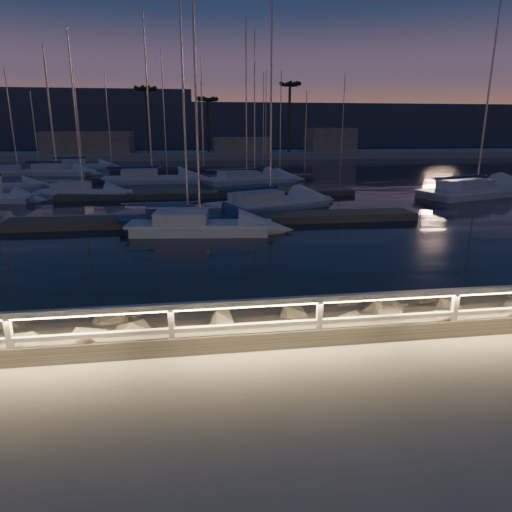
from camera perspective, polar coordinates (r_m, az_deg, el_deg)
The scene contains 20 objects.
ground at distance 9.58m, azimuth 1.92°, elevation -11.26°, with size 400.00×400.00×0.00m, color gray.
harbor_water at distance 40.01m, azimuth -6.07°, elevation 7.92°, with size 400.00×440.00×0.60m.
guard_rail at distance 9.25m, azimuth 1.54°, elevation -7.01°, with size 44.11×0.12×1.06m.
floating_docks at distance 41.21m, azimuth -6.17°, elevation 8.93°, with size 22.00×36.00×0.40m.
far_shore at distance 82.57m, azimuth -7.49°, elevation 12.68°, with size 160.00×14.00×5.20m.
palm_left at distance 80.88m, azimuth -13.64°, elevation 19.32°, with size 3.00×3.00×11.20m.
palm_center at distance 81.61m, azimuth -6.12°, elevation 18.65°, with size 3.00×3.00×9.70m.
palm_right at distance 82.57m, azimuth 4.26°, elevation 20.22°, with size 3.00×3.00×12.20m.
distant_hills at distance 143.58m, azimuth -17.15°, elevation 15.11°, with size 230.00×37.50×18.00m.
sailboat_b at distance 22.43m, azimuth -7.49°, elevation 3.85°, with size 7.18×2.90×11.90m.
sailboat_c at distance 29.14m, azimuth 1.41°, elevation 6.73°, with size 8.51×5.51×14.12m.
sailboat_f at distance 24.37m, azimuth -8.92°, elevation 4.73°, with size 7.10×2.56×11.88m.
sailboat_g at distance 44.72m, azimuth -13.13°, elevation 9.47°, with size 9.13×3.09×15.30m.
sailboat_h at distance 38.44m, azimuth 25.55°, elevation 7.44°, with size 10.41×5.92×17.01m.
sailboat_i at distance 56.95m, azimuth -27.76°, elevation 9.31°, with size 6.78×3.89×11.22m.
sailboat_j at distance 36.45m, azimuth -21.05°, elevation 7.45°, with size 7.11×3.45×11.69m.
sailboat_k at distance 43.38m, azimuth -1.45°, elevation 9.67°, with size 8.73×5.19×14.36m.
sailboat_l at distance 43.88m, azimuth -0.46°, elevation 9.69°, with size 8.15×3.26×13.42m.
sailboat_m at distance 63.02m, azimuth -21.07°, elevation 10.52°, with size 7.69×3.54×12.72m.
sailboat_n at distance 55.77m, azimuth -23.79°, elevation 9.70°, with size 8.23×4.08×13.53m.
Camera 1 is at (-1.54, -8.41, 4.33)m, focal length 32.00 mm.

